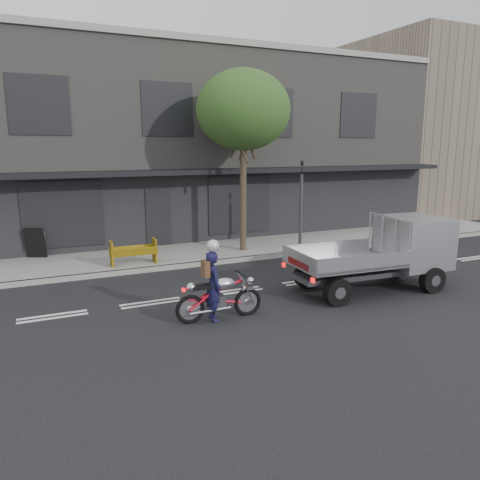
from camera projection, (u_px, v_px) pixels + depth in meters
name	position (u px, v px, depth m)	size (l,w,h in m)	color
ground	(235.00, 291.00, 13.19)	(80.00, 80.00, 0.00)	black
sidewalk	(184.00, 254.00, 17.37)	(32.00, 3.20, 0.15)	gray
kerb	(198.00, 264.00, 15.94)	(32.00, 0.20, 0.15)	gray
building_main	(140.00, 147.00, 22.47)	(26.00, 10.00, 8.00)	slate
building_neighbour	(445.00, 131.00, 30.42)	(14.00, 10.00, 10.00)	brown
street_tree	(243.00, 111.00, 16.79)	(3.40, 3.40, 6.74)	#382B21
traffic_light_pole	(301.00, 210.00, 17.56)	(0.12, 0.12, 3.50)	#2D2D30
motorcycle	(219.00, 296.00, 10.99)	(2.13, 0.62, 1.10)	black
rider	(213.00, 286.00, 10.88)	(0.60, 0.40, 1.65)	#141437
flatbed_ute	(401.00, 246.00, 13.45)	(4.67, 2.15, 2.11)	black
construction_barrier	(135.00, 253.00, 15.36)	(1.53, 0.61, 0.86)	yellow
sandwich_board	(35.00, 243.00, 16.37)	(0.69, 0.46, 1.09)	black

